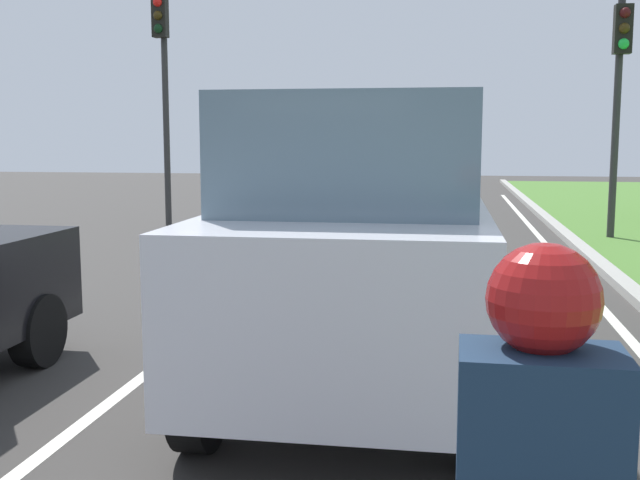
{
  "coord_description": "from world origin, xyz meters",
  "views": [
    {
      "loc": [
        1.81,
        2.58,
        1.99
      ],
      "look_at": [
        0.82,
        8.41,
        1.2
      ],
      "focal_mm": 43.11,
      "sensor_mm": 36.0,
      "label": 1
    }
  ],
  "objects": [
    {
      "name": "ground_plane",
      "position": [
        0.0,
        14.0,
        0.0
      ],
      "size": [
        60.0,
        60.0,
        0.0
      ],
      "primitive_type": "plane",
      "color": "#383533"
    },
    {
      "name": "lane_line_center",
      "position": [
        -0.7,
        14.0,
        0.0
      ],
      "size": [
        0.12,
        32.0,
        0.01
      ],
      "primitive_type": "cube",
      "color": "silver",
      "rests_on": "ground"
    },
    {
      "name": "lane_line_right_edge",
      "position": [
        3.6,
        14.0,
        0.0
      ],
      "size": [
        0.12,
        32.0,
        0.01
      ],
      "primitive_type": "cube",
      "color": "silver",
      "rests_on": "ground"
    },
    {
      "name": "curb_right",
      "position": [
        4.1,
        14.0,
        0.06
      ],
      "size": [
        0.24,
        48.0,
        0.12
      ],
      "primitive_type": "cube",
      "color": "#9E9B93",
      "rests_on": "ground"
    },
    {
      "name": "car_suv_ahead",
      "position": [
        1.12,
        8.6,
        1.17
      ],
      "size": [
        2.0,
        4.51,
        2.28
      ],
      "rotation": [
        0.0,
        0.0,
        0.01
      ],
      "color": "silver",
      "rests_on": "ground"
    },
    {
      "name": "rider_person",
      "position": [
        2.04,
        4.47,
        1.19
      ],
      "size": [
        0.5,
        0.4,
        1.16
      ],
      "rotation": [
        0.0,
        0.0,
        -0.01
      ],
      "color": "#192D47",
      "rests_on": "ground"
    },
    {
      "name": "traffic_light_near_right",
      "position": [
        4.91,
        18.09,
        3.16
      ],
      "size": [
        0.32,
        0.5,
        4.61
      ],
      "color": "#2D2D2D",
      "rests_on": "ground"
    },
    {
      "name": "traffic_light_overhead_left",
      "position": [
        -4.53,
        19.06,
        3.59
      ],
      "size": [
        0.32,
        0.5,
        5.39
      ],
      "color": "#2D2D2D",
      "rests_on": "ground"
    }
  ]
}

